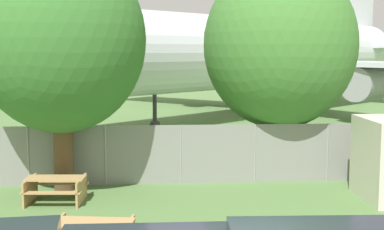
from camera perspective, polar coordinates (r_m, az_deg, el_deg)
name	(u,v)px	position (r m, az deg, el deg)	size (l,w,h in m)	color
perimeter_fence	(181,154)	(18.21, -1.20, -4.22)	(56.07, 0.07, 2.02)	gray
airplane	(265,53)	(38.15, 7.83, 6.53)	(33.95, 30.76, 13.90)	silver
picnic_bench_open_grass	(56,187)	(16.59, -14.34, -7.43)	(1.83, 1.52, 0.76)	tan
tree_near_hangar	(280,45)	(19.52, 9.34, 7.34)	(5.46, 5.46, 7.73)	brown
tree_behind_benches	(60,40)	(17.53, -13.86, 7.75)	(5.40, 5.40, 7.84)	brown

